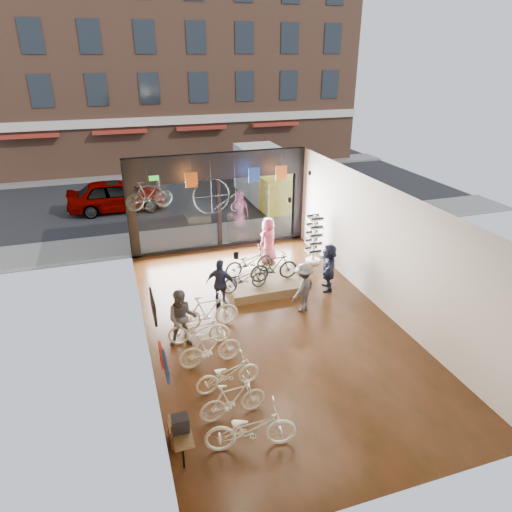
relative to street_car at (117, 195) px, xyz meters
name	(u,v)px	position (x,y,z in m)	size (l,w,h in m)	color
ground_plane	(270,323)	(3.71, -12.00, -0.81)	(7.00, 12.00, 0.04)	black
ceiling	(272,196)	(3.71, -12.00, 3.03)	(7.00, 12.00, 0.04)	black
wall_left	(140,282)	(0.19, -12.00, 1.11)	(0.04, 12.00, 3.80)	olive
wall_right	(382,248)	(7.23, -12.00, 1.11)	(0.04, 12.00, 3.80)	beige
wall_back	(397,416)	(3.71, -18.02, 1.11)	(7.00, 0.04, 3.80)	beige
storefront	(219,201)	(3.71, -6.00, 1.11)	(7.00, 0.26, 3.80)	black
exit_sign	(154,178)	(1.31, -6.12, 2.26)	(0.35, 0.06, 0.18)	#198C26
street_road	(183,189)	(3.71, 3.00, -0.80)	(30.00, 18.00, 0.02)	black
sidewalk_near	(213,235)	(3.71, -4.80, -0.73)	(30.00, 2.40, 0.12)	slate
sidewalk_far	(172,172)	(3.71, 7.00, -0.73)	(30.00, 2.00, 0.12)	slate
opposite_building	(158,55)	(3.71, 9.50, 6.21)	(26.00, 5.00, 14.00)	brown
street_car	(117,195)	(0.00, 0.00, 0.00)	(1.87, 4.64, 1.58)	gray
box_truck	(271,178)	(7.66, -1.00, 0.49)	(2.16, 6.49, 2.56)	silver
floor_bike_0	(251,428)	(1.81, -16.19, -0.31)	(0.64, 1.84, 0.96)	beige
floor_bike_1	(233,400)	(1.70, -15.27, -0.34)	(0.42, 1.50, 0.90)	beige
floor_bike_2	(228,374)	(1.83, -14.36, -0.38)	(0.54, 1.56, 0.82)	beige
floor_bike_3	(210,348)	(1.64, -13.36, -0.31)	(0.45, 1.61, 0.97)	beige
floor_bike_4	(199,329)	(1.55, -12.36, -0.35)	(0.58, 1.66, 0.87)	beige
floor_bike_5	(208,312)	(1.96, -11.70, -0.26)	(0.49, 1.75, 1.05)	beige
display_platform	(262,284)	(4.18, -9.91, -0.64)	(2.40, 1.80, 0.30)	#4F3721
display_bike_left	(244,279)	(3.43, -10.38, -0.08)	(0.54, 1.55, 0.81)	black
display_bike_mid	(274,267)	(4.55, -10.03, 0.00)	(0.46, 1.63, 0.98)	black
display_bike_right	(249,262)	(3.91, -9.37, -0.03)	(0.62, 1.76, 0.93)	black
customer_1	(182,318)	(1.15, -12.31, 0.03)	(0.80, 0.62, 1.65)	#3F3F44
customer_2	(221,284)	(2.60, -10.68, 0.01)	(0.94, 0.39, 1.60)	#161C33
customer_3	(303,288)	(4.90, -11.64, -0.02)	(1.00, 0.58, 1.55)	#3F3F44
customer_4	(268,240)	(5.10, -7.89, 0.06)	(0.83, 0.54, 1.70)	#CC4C72
customer_5	(329,267)	(6.23, -10.63, 0.01)	(1.49, 0.47, 1.60)	#161C33
sunglasses_rack	(314,239)	(6.66, -8.52, 0.13)	(0.54, 0.45, 1.84)	white
wall_merch	(167,388)	(0.33, -15.50, 0.51)	(0.40, 2.40, 2.60)	navy
penny_farthing	(219,197)	(3.42, -7.34, 1.71)	(1.67, 0.06, 1.34)	black
hung_bike	(149,195)	(0.95, -7.80, 2.13)	(0.45, 1.58, 0.95)	black
jersey_left	(191,180)	(2.56, -6.80, 2.26)	(0.45, 0.03, 0.55)	#CC5919
jersey_mid	(254,175)	(4.91, -6.80, 2.26)	(0.45, 0.03, 0.55)	#1E3F99
jersey_right	(281,173)	(5.99, -6.80, 2.26)	(0.45, 0.03, 0.55)	#CC5919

